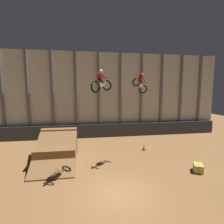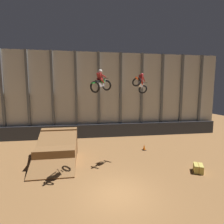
% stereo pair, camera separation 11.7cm
% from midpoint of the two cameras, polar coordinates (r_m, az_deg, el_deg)
% --- Properties ---
extents(ground_plane, '(60.00, 60.00, 0.00)m').
position_cam_midpoint_polar(ground_plane, '(10.94, 1.76, -25.17)').
color(ground_plane, olive).
extents(arena_back_wall, '(32.00, 0.40, 10.48)m').
position_cam_midpoint_polar(arena_back_wall, '(22.02, -4.66, 5.51)').
color(arena_back_wall, beige).
rests_on(arena_back_wall, ground_plane).
extents(lower_barrier, '(31.36, 0.20, 1.65)m').
position_cam_midpoint_polar(lower_barrier, '(21.88, -4.39, -6.17)').
color(lower_barrier, '#2D333D').
rests_on(lower_barrier, ground_plane).
extents(dirt_ramp, '(3.16, 5.10, 2.52)m').
position_cam_midpoint_polar(dirt_ramp, '(15.71, -17.58, -11.76)').
color(dirt_ramp, brown).
rests_on(dirt_ramp, ground_plane).
extents(rider_bike_left_air, '(1.55, 1.69, 1.52)m').
position_cam_midpoint_polar(rider_bike_left_air, '(11.51, -3.87, 9.56)').
color(rider_bike_left_air, black).
extents(rider_bike_right_air, '(1.63, 1.75, 1.66)m').
position_cam_midpoint_polar(rider_bike_right_air, '(14.03, 9.02, 9.34)').
color(rider_bike_right_air, black).
extents(traffic_cone_near_ramp, '(0.36, 0.36, 0.58)m').
position_cam_midpoint_polar(traffic_cone_near_ramp, '(17.75, 10.21, -11.26)').
color(traffic_cone_near_ramp, black).
rests_on(traffic_cone_near_ramp, ground_plane).
extents(hay_bale_trackside, '(0.95, 1.08, 0.57)m').
position_cam_midpoint_polar(hay_bale_trackside, '(14.58, 26.12, -16.08)').
color(hay_bale_trackside, '#CCB751').
rests_on(hay_bale_trackside, ground_plane).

